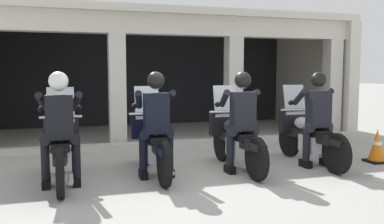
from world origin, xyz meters
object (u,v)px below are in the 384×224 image
at_px(police_officer_far_left, 60,119).
at_px(motorcycle_far_right, 307,134).
at_px(motorcycle_center_left, 153,141).
at_px(traffic_cone_flank, 377,146).
at_px(police_officer_far_right, 317,111).
at_px(police_officer_center_right, 242,113).
at_px(police_officer_center_left, 156,115).
at_px(motorcycle_far_left, 61,147).
at_px(motorcycle_center_right, 235,138).

xyz_separation_m(police_officer_far_left, motorcycle_far_right, (4.06, 0.32, -0.44)).
xyz_separation_m(motorcycle_center_left, traffic_cone_flank, (3.91, -0.40, -0.21)).
bearing_deg(motorcycle_far_right, police_officer_far_right, -86.80).
xyz_separation_m(police_officer_center_right, traffic_cone_flank, (2.56, -0.04, -0.65)).
relative_size(motorcycle_center_left, police_officer_center_left, 1.29).
distance_m(motorcycle_center_left, motorcycle_far_right, 2.71).
bearing_deg(motorcycle_far_left, motorcycle_center_right, 2.04).
bearing_deg(traffic_cone_flank, motorcycle_far_left, 176.91).
bearing_deg(police_officer_center_left, motorcycle_far_left, 171.79).
distance_m(motorcycle_far_left, police_officer_far_right, 4.09).
xyz_separation_m(motorcycle_far_left, motorcycle_far_right, (4.06, 0.04, 0.00)).
bearing_deg(motorcycle_far_left, police_officer_far_right, -2.30).
relative_size(police_officer_center_left, police_officer_center_right, 1.00).
distance_m(police_officer_center_right, traffic_cone_flank, 2.64).
bearing_deg(traffic_cone_flank, police_officer_center_left, 178.30).
xyz_separation_m(motorcycle_far_left, motorcycle_center_right, (2.71, 0.04, 0.00)).
distance_m(motorcycle_center_left, police_officer_center_right, 1.47).
height_order(police_officer_far_left, police_officer_center_right, same).
bearing_deg(motorcycle_center_left, police_officer_center_left, -91.40).
distance_m(motorcycle_center_left, police_officer_far_right, 2.77).
height_order(police_officer_center_left, traffic_cone_flank, police_officer_center_left).
relative_size(police_officer_center_left, motorcycle_center_right, 0.78).
height_order(motorcycle_center_left, police_officer_center_right, police_officer_center_right).
bearing_deg(motorcycle_center_left, motorcycle_center_right, -4.32).
relative_size(police_officer_center_right, traffic_cone_flank, 2.69).
xyz_separation_m(police_officer_far_left, motorcycle_center_left, (1.36, 0.40, -0.44)).
distance_m(motorcycle_far_left, motorcycle_center_left, 1.36).
bearing_deg(motorcycle_center_right, police_officer_center_right, -90.20).
height_order(police_officer_center_left, motorcycle_center_right, police_officer_center_left).
relative_size(motorcycle_far_left, police_officer_center_right, 1.29).
xyz_separation_m(police_officer_center_left, police_officer_center_right, (1.35, -0.08, 0.00)).
relative_size(motorcycle_far_left, motorcycle_far_right, 1.00).
height_order(motorcycle_center_right, police_officer_far_right, police_officer_far_right).
xyz_separation_m(police_officer_far_left, police_officer_center_left, (1.35, 0.12, 0.00)).
bearing_deg(motorcycle_center_left, motorcycle_far_left, -176.25).
xyz_separation_m(motorcycle_far_left, police_officer_far_right, (4.06, -0.25, 0.44)).
distance_m(police_officer_center_right, police_officer_far_right, 1.35).
bearing_deg(motorcycle_far_left, police_officer_far_left, -89.07).
distance_m(motorcycle_center_left, traffic_cone_flank, 3.94).
xyz_separation_m(motorcycle_center_left, police_officer_center_left, (-0.00, -0.28, 0.44)).
height_order(motorcycle_far_right, traffic_cone_flank, motorcycle_far_right).
distance_m(motorcycle_far_left, police_officer_center_right, 2.75).
height_order(police_officer_far_right, traffic_cone_flank, police_officer_far_right).
height_order(motorcycle_center_right, motorcycle_far_right, same).
relative_size(police_officer_far_left, police_officer_center_right, 1.00).
distance_m(motorcycle_far_left, traffic_cone_flank, 5.28).
xyz_separation_m(motorcycle_far_left, motorcycle_center_left, (1.35, 0.12, 0.00)).
distance_m(motorcycle_center_left, motorcycle_center_right, 1.36).
relative_size(motorcycle_center_right, motorcycle_far_right, 1.00).
distance_m(motorcycle_far_left, police_officer_far_left, 0.52).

